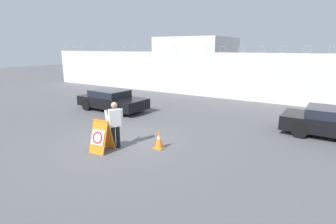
{
  "coord_description": "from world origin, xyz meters",
  "views": [
    {
      "loc": [
        6.81,
        -7.43,
        3.69
      ],
      "look_at": [
        1.52,
        1.14,
        1.2
      ],
      "focal_mm": 28.0,
      "sensor_mm": 36.0,
      "label": 1
    }
  ],
  "objects_px": {
    "traffic_cone_near": "(159,139)",
    "parked_car_front_coupe": "(112,100)",
    "barricade_sign": "(101,136)",
    "security_guard": "(115,123)"
  },
  "relations": [
    {
      "from": "security_guard",
      "to": "traffic_cone_near",
      "type": "distance_m",
      "value": 1.75
    },
    {
      "from": "barricade_sign",
      "to": "security_guard",
      "type": "bearing_deg",
      "value": 65.79
    },
    {
      "from": "traffic_cone_near",
      "to": "parked_car_front_coupe",
      "type": "bearing_deg",
      "value": 148.02
    },
    {
      "from": "traffic_cone_near",
      "to": "parked_car_front_coupe",
      "type": "relative_size",
      "value": 0.16
    },
    {
      "from": "traffic_cone_near",
      "to": "parked_car_front_coupe",
      "type": "xyz_separation_m",
      "value": [
        -5.79,
        3.61,
        0.27
      ]
    },
    {
      "from": "security_guard",
      "to": "parked_car_front_coupe",
      "type": "relative_size",
      "value": 0.4
    },
    {
      "from": "barricade_sign",
      "to": "traffic_cone_near",
      "type": "bearing_deg",
      "value": 33.66
    },
    {
      "from": "security_guard",
      "to": "parked_car_front_coupe",
      "type": "distance_m",
      "value": 6.2
    },
    {
      "from": "barricade_sign",
      "to": "security_guard",
      "type": "distance_m",
      "value": 0.71
    },
    {
      "from": "barricade_sign",
      "to": "traffic_cone_near",
      "type": "relative_size",
      "value": 1.62
    }
  ]
}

